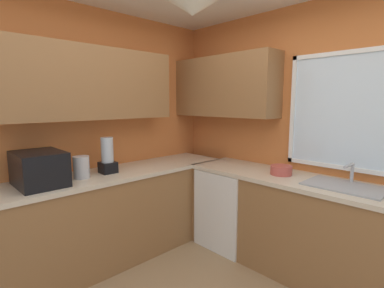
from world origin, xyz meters
TOP-DOWN VIEW (x-y plane):
  - room_shell at (-0.76, 0.50)m, footprint 3.56×3.48m
  - counter_run_left at (-1.41, 0.00)m, footprint 0.65×3.09m
  - counter_run_back at (0.21, 1.37)m, footprint 2.65×0.65m
  - dishwasher at (-0.75, 1.34)m, footprint 0.60×0.60m
  - microwave at (-1.41, -0.45)m, footprint 0.48×0.36m
  - kettle at (-1.39, -0.10)m, footprint 0.15×0.15m
  - sink_assembly at (0.42, 1.37)m, footprint 0.61×0.40m
  - bowl at (-0.17, 1.37)m, footprint 0.21×0.21m
  - blender_appliance at (-1.41, 0.18)m, footprint 0.15×0.15m

SIDE VIEW (x-z plane):
  - dishwasher at x=-0.75m, z-range 0.00..0.87m
  - counter_run_left at x=-1.41m, z-range 0.00..0.92m
  - counter_run_back at x=0.21m, z-range 0.00..0.92m
  - sink_assembly at x=0.42m, z-range 0.83..1.02m
  - bowl at x=-0.17m, z-range 0.92..1.01m
  - kettle at x=-1.39m, z-range 0.92..1.12m
  - microwave at x=-1.41m, z-range 0.92..1.21m
  - blender_appliance at x=-1.41m, z-range 0.90..1.26m
  - room_shell at x=-0.76m, z-range 0.50..3.14m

